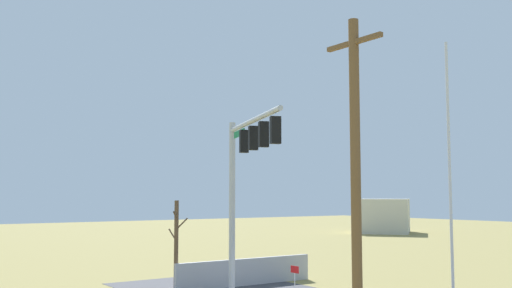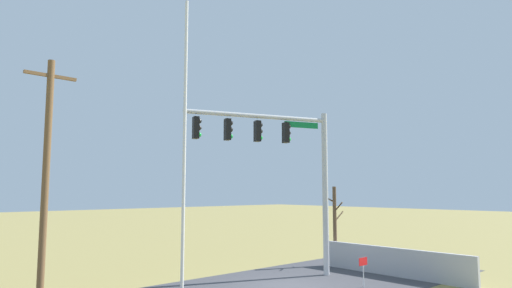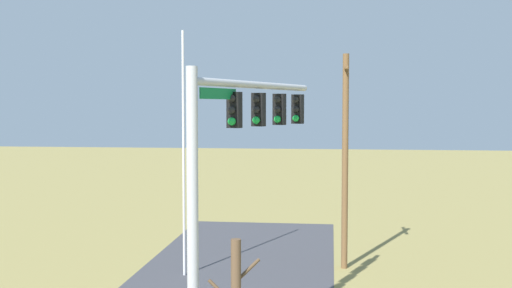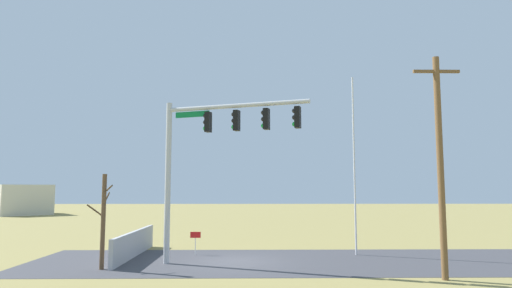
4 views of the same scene
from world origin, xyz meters
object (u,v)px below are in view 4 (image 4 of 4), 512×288
Objects in this scene: utility_pole at (440,161)px; distant_building at (23,200)px; bare_tree at (103,220)px; signal_mast at (209,145)px; flagpole at (354,164)px; open_sign at (195,238)px.

distant_building is at bearing -48.07° from utility_pole.
bare_tree reaches higher than distant_building.
flagpole is at bearing -156.84° from signal_mast.
distant_building is at bearing -44.93° from flagpole.
signal_mast is 1.84× the size of bare_tree.
open_sign is at bearing -130.63° from bare_tree.
signal_mast is 5.79m from bare_tree.
utility_pole reaches higher than open_sign.
flagpole is 1.09× the size of utility_pole.
utility_pole is (-9.56, 3.12, -0.95)m from signal_mast.
bare_tree is 5.68m from open_sign.
signal_mast is at bearing -18.05° from utility_pole.
bare_tree is (4.61, 0.71, -3.42)m from signal_mast.
open_sign is (1.01, -3.49, -4.68)m from signal_mast.
open_sign is at bearing 179.52° from distant_building.
bare_tree is at bearing 49.37° from open_sign.
distant_building is (36.90, -36.82, -2.84)m from flagpole.
flagpole is at bearing -73.43° from utility_pole.
distant_building is (28.24, -36.60, 1.13)m from open_sign.
bare_tree is 0.58× the size of distant_building.
open_sign is at bearing -32.00° from utility_pole.
flagpole is 52.21m from distant_building.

